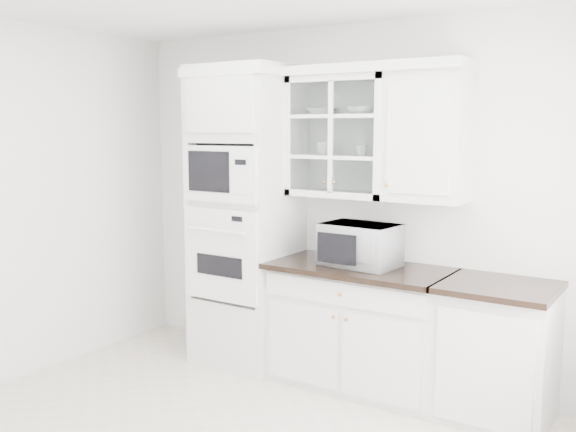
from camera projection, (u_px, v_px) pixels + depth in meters
The scene contains 12 objects.
room_shell at pixel (246, 150), 3.87m from camera, with size 4.00×3.50×2.70m.
oven_column at pixel (246, 217), 5.18m from camera, with size 0.76×0.68×2.40m.
base_cabinet_run at pixel (360, 326), 4.74m from camera, with size 1.32×0.67×0.92m.
extra_base_cabinet at pixel (497, 351), 4.20m from camera, with size 0.72×0.67×0.92m.
upper_cabinet_glass at pixel (342, 137), 4.81m from camera, with size 0.80×0.33×0.90m.
upper_cabinet_solid at pixel (427, 137), 4.44m from camera, with size 0.55×0.33×0.90m, color silver.
crown_molding at pixel (328, 71), 4.78m from camera, with size 2.14×0.38×0.07m, color white.
countertop_microwave at pixel (361, 245), 4.66m from camera, with size 0.53×0.44×0.31m, color white.
bowl_a at pixel (322, 112), 4.88m from camera, with size 0.22×0.22×0.05m, color white.
bowl_b at pixel (360, 111), 4.70m from camera, with size 0.19×0.19×0.06m, color white.
cup_a at pixel (326, 148), 4.89m from camera, with size 0.13×0.13×0.10m, color white.
cup_b at pixel (362, 150), 4.73m from camera, with size 0.09×0.09×0.08m, color white.
Camera 1 is at (2.35, -2.68, 1.91)m, focal length 40.00 mm.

